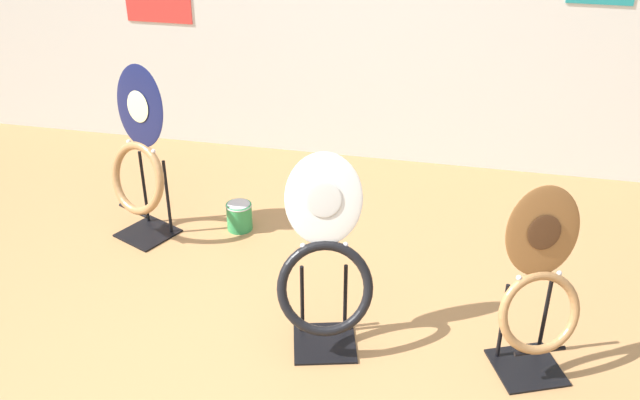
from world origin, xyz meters
name	(u,v)px	position (x,y,z in m)	size (l,w,h in m)	color
toilet_seat_display_woodgrain	(539,296)	(1.23, 0.51, 0.38)	(0.39, 0.37, 0.86)	black
toilet_seat_display_navy_moon	(139,164)	(-0.84, 1.19, 0.45)	(0.44, 0.37, 0.98)	black
toilet_seat_display_white_plain	(325,269)	(0.34, 0.49, 0.40)	(0.46, 0.40, 0.89)	black
paint_can	(239,215)	(-0.34, 1.36, 0.09)	(0.15, 0.15, 0.16)	#2D8E4C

